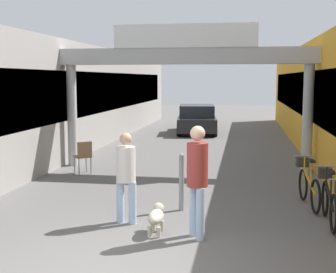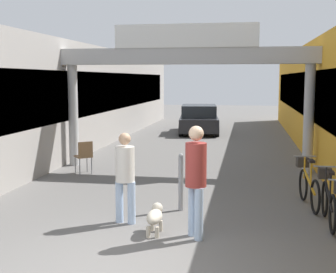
% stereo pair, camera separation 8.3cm
% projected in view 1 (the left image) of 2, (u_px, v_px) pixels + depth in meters
% --- Properties ---
extents(storefront_left, '(3.00, 26.00, 3.73)m').
position_uv_depth(storefront_left, '(62.00, 97.00, 17.45)').
color(storefront_left, '#9E9993').
rests_on(storefront_left, ground_plane).
extents(arcade_sign_gateway, '(7.40, 0.47, 4.05)m').
position_uv_depth(arcade_sign_gateway, '(185.00, 67.00, 13.01)').
color(arcade_sign_gateway, '#B2B2B2').
rests_on(arcade_sign_gateway, ground_plane).
extents(pedestrian_with_dog, '(0.47, 0.47, 1.82)m').
position_uv_depth(pedestrian_with_dog, '(197.00, 174.00, 7.44)').
color(pedestrian_with_dog, '#A5BFE0').
rests_on(pedestrian_with_dog, ground_plane).
extents(pedestrian_companion, '(0.40, 0.40, 1.62)m').
position_uv_depth(pedestrian_companion, '(126.00, 172.00, 8.23)').
color(pedestrian_companion, '#A5BFE0').
rests_on(pedestrian_companion, ground_plane).
extents(dog_on_leash, '(0.25, 0.63, 0.47)m').
position_uv_depth(dog_on_leash, '(156.00, 216.00, 7.76)').
color(dog_on_leash, beige).
rests_on(dog_on_leash, ground_plane).
extents(bicycle_black_second, '(0.46, 1.69, 0.98)m').
position_uv_depth(bicycle_black_second, '(328.00, 198.00, 8.33)').
color(bicycle_black_second, black).
rests_on(bicycle_black_second, ground_plane).
extents(bicycle_orange_third, '(0.46, 1.69, 0.98)m').
position_uv_depth(bicycle_orange_third, '(308.00, 184.00, 9.47)').
color(bicycle_orange_third, black).
rests_on(bicycle_orange_third, ground_plane).
extents(bollard_post_metal, '(0.10, 0.10, 1.13)m').
position_uv_depth(bollard_post_metal, '(181.00, 182.00, 9.08)').
color(bollard_post_metal, gray).
rests_on(bollard_post_metal, ground_plane).
extents(cafe_chair_wood_nearer, '(0.56, 0.56, 0.89)m').
position_uv_depth(cafe_chair_wood_nearer, '(83.00, 154.00, 12.54)').
color(cafe_chair_wood_nearer, gray).
rests_on(cafe_chair_wood_nearer, ground_plane).
extents(parked_car_black, '(2.16, 4.16, 1.33)m').
position_uv_depth(parked_car_black, '(197.00, 119.00, 22.12)').
color(parked_car_black, black).
rests_on(parked_car_black, ground_plane).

